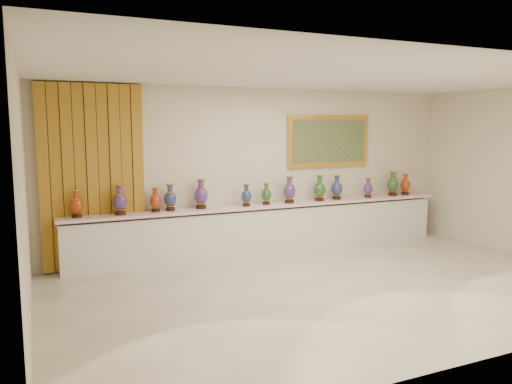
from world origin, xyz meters
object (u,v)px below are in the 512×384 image
(counter, at_px, (268,229))
(vase_2, at_px, (155,201))
(vase_0, at_px, (76,205))
(vase_1, at_px, (120,201))

(counter, distance_m, vase_2, 2.17)
(vase_0, height_order, vase_1, vase_1)
(vase_0, relative_size, vase_1, 0.88)
(counter, bearing_deg, vase_2, 179.72)
(vase_1, bearing_deg, counter, 1.10)
(vase_0, height_order, vase_2, vase_0)
(vase_2, bearing_deg, vase_1, -174.01)
(vase_1, distance_m, vase_2, 0.59)
(counter, bearing_deg, vase_1, -178.90)
(counter, relative_size, vase_0, 16.92)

